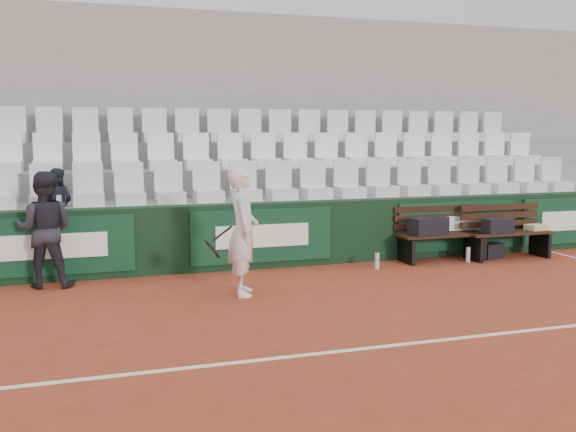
% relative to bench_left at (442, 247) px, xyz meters
% --- Properties ---
extents(ground, '(80.00, 80.00, 0.00)m').
position_rel_bench_left_xyz_m(ground, '(-2.77, -3.58, -0.23)').
color(ground, '#A03C24').
rests_on(ground, ground).
extents(court_baseline, '(18.00, 0.06, 0.01)m').
position_rel_bench_left_xyz_m(court_baseline, '(-2.77, -3.58, -0.22)').
color(court_baseline, white).
rests_on(court_baseline, ground).
extents(back_barrier, '(18.00, 0.34, 1.00)m').
position_rel_bench_left_xyz_m(back_barrier, '(-2.70, 0.41, 0.28)').
color(back_barrier, black).
rests_on(back_barrier, ground).
extents(grandstand_tier_front, '(18.00, 0.95, 1.00)m').
position_rel_bench_left_xyz_m(grandstand_tier_front, '(-2.77, 1.04, 0.28)').
color(grandstand_tier_front, gray).
rests_on(grandstand_tier_front, ground).
extents(grandstand_tier_mid, '(18.00, 0.95, 1.45)m').
position_rel_bench_left_xyz_m(grandstand_tier_mid, '(-2.77, 1.99, 0.50)').
color(grandstand_tier_mid, '#959592').
rests_on(grandstand_tier_mid, ground).
extents(grandstand_tier_back, '(18.00, 0.95, 1.90)m').
position_rel_bench_left_xyz_m(grandstand_tier_back, '(-2.77, 2.94, 0.72)').
color(grandstand_tier_back, gray).
rests_on(grandstand_tier_back, ground).
extents(grandstand_rear_wall, '(18.00, 0.30, 4.40)m').
position_rel_bench_left_xyz_m(grandstand_rear_wall, '(-2.77, 3.57, 1.98)').
color(grandstand_rear_wall, gray).
rests_on(grandstand_rear_wall, ground).
extents(seat_row_front, '(11.90, 0.44, 0.63)m').
position_rel_bench_left_xyz_m(seat_row_front, '(-2.77, 0.87, 1.09)').
color(seat_row_front, silver).
rests_on(seat_row_front, grandstand_tier_front).
extents(seat_row_mid, '(11.90, 0.44, 0.63)m').
position_rel_bench_left_xyz_m(seat_row_mid, '(-2.77, 1.82, 1.54)').
color(seat_row_mid, white).
rests_on(seat_row_mid, grandstand_tier_mid).
extents(seat_row_back, '(11.90, 0.44, 0.63)m').
position_rel_bench_left_xyz_m(seat_row_back, '(-2.77, 2.77, 1.99)').
color(seat_row_back, silver).
rests_on(seat_row_back, grandstand_tier_back).
extents(bench_left, '(1.50, 0.56, 0.45)m').
position_rel_bench_left_xyz_m(bench_left, '(0.00, 0.00, 0.00)').
color(bench_left, black).
rests_on(bench_left, ground).
extents(bench_right, '(1.50, 0.56, 0.45)m').
position_rel_bench_left_xyz_m(bench_right, '(1.14, -0.14, 0.00)').
color(bench_right, '#32190F').
rests_on(bench_right, ground).
extents(sports_bag_left, '(0.69, 0.42, 0.28)m').
position_rel_bench_left_xyz_m(sports_bag_left, '(-0.28, -0.03, 0.36)').
color(sports_bag_left, black).
rests_on(sports_bag_left, bench_left).
extents(sports_bag_right, '(0.52, 0.28, 0.23)m').
position_rel_bench_left_xyz_m(sports_bag_right, '(0.92, -0.19, 0.34)').
color(sports_bag_right, black).
rests_on(sports_bag_right, bench_right).
extents(towel, '(0.36, 0.29, 0.09)m').
position_rel_bench_left_xyz_m(towel, '(1.71, -0.13, 0.27)').
color(towel, '#CBBF83').
rests_on(towel, bench_right).
extents(sports_bag_ground, '(0.46, 0.35, 0.25)m').
position_rel_bench_left_xyz_m(sports_bag_ground, '(0.89, -0.04, -0.10)').
color(sports_bag_ground, black).
rests_on(sports_bag_ground, ground).
extents(water_bottle_near, '(0.07, 0.07, 0.25)m').
position_rel_bench_left_xyz_m(water_bottle_near, '(-1.29, -0.27, -0.10)').
color(water_bottle_near, silver).
rests_on(water_bottle_near, ground).
extents(water_bottle_far, '(0.07, 0.07, 0.25)m').
position_rel_bench_left_xyz_m(water_bottle_far, '(0.34, -0.23, -0.10)').
color(water_bottle_far, '#B0C1C7').
rests_on(water_bottle_far, ground).
extents(tennis_player, '(0.75, 0.67, 1.66)m').
position_rel_bench_left_xyz_m(tennis_player, '(-3.61, -1.16, 0.60)').
color(tennis_player, white).
rests_on(tennis_player, ground).
extents(ball_kid, '(0.86, 0.73, 1.57)m').
position_rel_bench_left_xyz_m(ball_kid, '(-6.05, 0.04, 0.56)').
color(ball_kid, '#212129').
rests_on(ball_kid, ground).
extents(spectator_c, '(0.57, 0.49, 1.01)m').
position_rel_bench_left_xyz_m(spectator_c, '(-5.92, 0.92, 1.28)').
color(spectator_c, black).
rests_on(spectator_c, grandstand_tier_front).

